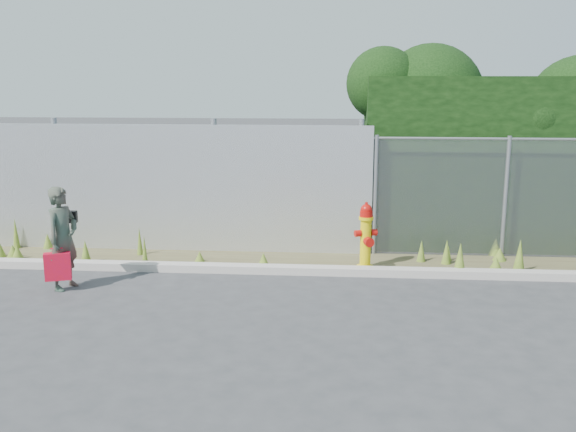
# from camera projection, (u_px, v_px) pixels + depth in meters

# --- Properties ---
(ground) EXTENTS (80.00, 80.00, 0.00)m
(ground) POSITION_uv_depth(u_px,v_px,m) (303.00, 316.00, 8.17)
(ground) COLOR #353537
(ground) RESTS_ON ground
(curb) EXTENTS (16.00, 0.22, 0.12)m
(curb) POSITION_uv_depth(u_px,v_px,m) (309.00, 270.00, 9.92)
(curb) COLOR #A8A098
(curb) RESTS_ON ground
(weed_strip) EXTENTS (16.00, 1.36, 0.54)m
(weed_strip) POSITION_uv_depth(u_px,v_px,m) (346.00, 257.00, 10.45)
(weed_strip) COLOR #4C452B
(weed_strip) RESTS_ON ground
(corrugated_fence) EXTENTS (8.50, 0.21, 2.30)m
(corrugated_fence) POSITION_uv_depth(u_px,v_px,m) (126.00, 188.00, 11.12)
(corrugated_fence) COLOR silver
(corrugated_fence) RESTS_ON ground
(chainlink_fence) EXTENTS (6.50, 0.07, 2.05)m
(chainlink_fence) POSITION_uv_depth(u_px,v_px,m) (570.00, 198.00, 10.56)
(chainlink_fence) COLOR gray
(chainlink_fence) RESTS_ON ground
(hedge) EXTENTS (7.66, 2.01, 3.58)m
(hedge) POSITION_uv_depth(u_px,v_px,m) (561.00, 136.00, 11.37)
(hedge) COLOR black
(hedge) RESTS_ON ground
(fire_hydrant) EXTENTS (0.36, 0.32, 1.08)m
(fire_hydrant) POSITION_uv_depth(u_px,v_px,m) (366.00, 237.00, 10.06)
(fire_hydrant) COLOR yellow
(fire_hydrant) RESTS_ON ground
(woman) EXTENTS (0.51, 0.63, 1.48)m
(woman) POSITION_uv_depth(u_px,v_px,m) (63.00, 238.00, 9.11)
(woman) COLOR #116B52
(woman) RESTS_ON ground
(red_tote_bag) EXTENTS (0.36, 0.13, 0.47)m
(red_tote_bag) POSITION_uv_depth(u_px,v_px,m) (58.00, 266.00, 9.03)
(red_tote_bag) COLOR #BB0A2F
(black_shoulder_bag) EXTENTS (0.23, 0.09, 0.17)m
(black_shoulder_bag) POSITION_uv_depth(u_px,v_px,m) (69.00, 217.00, 9.31)
(black_shoulder_bag) COLOR black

